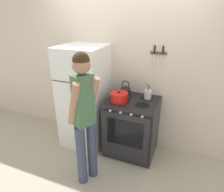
{
  "coord_description": "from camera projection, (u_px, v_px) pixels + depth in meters",
  "views": [
    {
      "loc": [
        1.03,
        -2.96,
        2.18
      ],
      "look_at": [
        0.02,
        -0.47,
        1.01
      ],
      "focal_mm": 32.0,
      "sensor_mm": 36.0,
      "label": 1
    }
  ],
  "objects": [
    {
      "name": "wall_back",
      "position": [
        122.0,
        70.0,
        3.26
      ],
      "size": [
        10.0,
        0.06,
        2.55
      ],
      "color": "beige",
      "rests_on": "ground_plane"
    },
    {
      "name": "wall_knife_strip",
      "position": [
        158.0,
        53.0,
        2.89
      ],
      "size": [
        0.24,
        0.03,
        0.33
      ],
      "color": "brown"
    },
    {
      "name": "utensil_jar",
      "position": [
        148.0,
        94.0,
        3.01
      ],
      "size": [
        0.11,
        0.11,
        0.26
      ],
      "color": "silver",
      "rests_on": "stove_range"
    },
    {
      "name": "dutch_oven_pot",
      "position": [
        119.0,
        97.0,
        2.92
      ],
      "size": [
        0.31,
        0.26,
        0.16
      ],
      "color": "red",
      "rests_on": "stove_range"
    },
    {
      "name": "refrigerator",
      "position": [
        85.0,
        98.0,
        3.29
      ],
      "size": [
        0.7,
        0.71,
        1.69
      ],
      "color": "white",
      "rests_on": "ground_plane"
    },
    {
      "name": "person",
      "position": [
        84.0,
        114.0,
        2.42
      ],
      "size": [
        0.39,
        0.43,
        1.77
      ],
      "rotation": [
        0.0,
        0.0,
        1.13
      ],
      "color": "#38425B",
      "rests_on": "ground_plane"
    },
    {
      "name": "ground_plane",
      "position": [
        120.0,
        136.0,
        3.74
      ],
      "size": [
        14.0,
        14.0,
        0.0
      ],
      "primitive_type": "plane",
      "color": "#B2A893"
    },
    {
      "name": "tea_kettle",
      "position": [
        125.0,
        91.0,
        3.13
      ],
      "size": [
        0.21,
        0.16,
        0.24
      ],
      "color": "black",
      "rests_on": "stove_range"
    },
    {
      "name": "stove_range",
      "position": [
        131.0,
        127.0,
        3.16
      ],
      "size": [
        0.78,
        0.67,
        0.93
      ],
      "color": "#232326",
      "rests_on": "ground_plane"
    }
  ]
}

